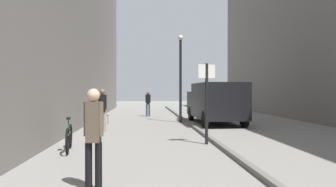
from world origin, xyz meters
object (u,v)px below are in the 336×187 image
object	(u,v)px
pedestrian_main_foreground	(148,102)
pedestrian_mid_block	(94,131)
street_sign_post	(207,96)
bicycle_leaning	(69,138)
cafe_chair_near_window	(102,114)
lamp_post	(181,72)
pedestrian_far_crossing	(102,107)
delivery_van	(215,102)

from	to	relation	value
pedestrian_main_foreground	pedestrian_mid_block	distance (m)	15.74
pedestrian_mid_block	street_sign_post	world-z (taller)	street_sign_post
bicycle_leaning	cafe_chair_near_window	distance (m)	7.31
cafe_chair_near_window	lamp_post	bearing A→B (deg)	137.60
pedestrian_mid_block	lamp_post	bearing A→B (deg)	85.36
pedestrian_mid_block	bicycle_leaning	xyz separation A→B (m)	(-1.26, 3.62, -0.63)
pedestrian_mid_block	pedestrian_main_foreground	bearing A→B (deg)	95.12
pedestrian_far_crossing	bicycle_leaning	bearing A→B (deg)	-116.31
bicycle_leaning	cafe_chair_near_window	size ratio (longest dim) A/B	1.87
pedestrian_main_foreground	cafe_chair_near_window	distance (m)	5.38
pedestrian_mid_block	lamp_post	distance (m)	12.01
pedestrian_main_foreground	bicycle_leaning	world-z (taller)	pedestrian_main_foreground
delivery_van	cafe_chair_near_window	world-z (taller)	delivery_van
pedestrian_main_foreground	bicycle_leaning	xyz separation A→B (m)	(-2.40, -12.08, -0.60)
lamp_post	pedestrian_mid_block	bearing A→B (deg)	-103.91
lamp_post	cafe_chair_near_window	distance (m)	4.75
pedestrian_main_foreground	pedestrian_far_crossing	distance (m)	8.19
street_sign_post	lamp_post	bearing A→B (deg)	-105.58
lamp_post	delivery_van	bearing A→B (deg)	-23.74
pedestrian_main_foreground	lamp_post	distance (m)	4.83
pedestrian_far_crossing	delivery_van	size ratio (longest dim) A/B	0.34
pedestrian_main_foreground	street_sign_post	world-z (taller)	street_sign_post
pedestrian_main_foreground	cafe_chair_near_window	world-z (taller)	pedestrian_main_foreground
pedestrian_far_crossing	bicycle_leaning	xyz separation A→B (m)	(-0.40, -4.13, -0.66)
pedestrian_main_foreground	street_sign_post	distance (m)	11.38
bicycle_leaning	pedestrian_main_foreground	bearing A→B (deg)	70.17
lamp_post	cafe_chair_near_window	bearing A→B (deg)	-171.72
pedestrian_main_foreground	bicycle_leaning	size ratio (longest dim) A/B	0.97
lamp_post	cafe_chair_near_window	size ratio (longest dim) A/B	5.06
cafe_chair_near_window	pedestrian_mid_block	bearing A→B (deg)	46.19
delivery_van	pedestrian_far_crossing	bearing A→B (deg)	-152.93
pedestrian_mid_block	delivery_van	bearing A→B (deg)	76.13
pedestrian_far_crossing	lamp_post	bearing A→B (deg)	24.72
street_sign_post	bicycle_leaning	bearing A→B (deg)	-4.30
pedestrian_mid_block	street_sign_post	distance (m)	5.34
lamp_post	bicycle_leaning	distance (m)	9.22
pedestrian_far_crossing	pedestrian_main_foreground	bearing A→B (deg)	55.10
street_sign_post	cafe_chair_near_window	size ratio (longest dim) A/B	2.77
pedestrian_far_crossing	street_sign_post	xyz separation A→B (m)	(3.74, -3.29, 0.51)
pedestrian_main_foreground	pedestrian_mid_block	world-z (taller)	pedestrian_mid_block
pedestrian_main_foreground	cafe_chair_near_window	size ratio (longest dim) A/B	1.81
lamp_post	cafe_chair_near_window	world-z (taller)	lamp_post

